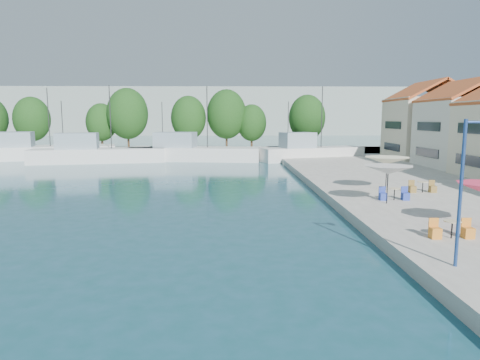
{
  "coord_description": "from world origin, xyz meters",
  "views": [
    {
      "loc": [
        -0.42,
        -2.1,
        5.61
      ],
      "look_at": [
        0.15,
        26.0,
        1.56
      ],
      "focal_mm": 32.0,
      "sensor_mm": 36.0,
      "label": 1
    }
  ],
  "objects_px": {
    "umbrella_cream": "(387,161)",
    "trawler_04": "(309,153)",
    "trawler_01": "(29,152)",
    "street_lamp": "(473,165)",
    "umbrella_white": "(388,170)",
    "trawler_03": "(191,153)",
    "trawler_02": "(95,154)"
  },
  "relations": [
    {
      "from": "trawler_02",
      "to": "street_lamp",
      "type": "height_order",
      "value": "trawler_02"
    },
    {
      "from": "trawler_04",
      "to": "trawler_03",
      "type": "bearing_deg",
      "value": 159.91
    },
    {
      "from": "umbrella_white",
      "to": "street_lamp",
      "type": "height_order",
      "value": "street_lamp"
    },
    {
      "from": "umbrella_cream",
      "to": "trawler_04",
      "type": "bearing_deg",
      "value": 91.01
    },
    {
      "from": "trawler_01",
      "to": "trawler_04",
      "type": "bearing_deg",
      "value": -20.96
    },
    {
      "from": "street_lamp",
      "to": "trawler_03",
      "type": "bearing_deg",
      "value": 115.67
    },
    {
      "from": "trawler_01",
      "to": "trawler_03",
      "type": "height_order",
      "value": "same"
    },
    {
      "from": "umbrella_white",
      "to": "umbrella_cream",
      "type": "height_order",
      "value": "umbrella_cream"
    },
    {
      "from": "trawler_01",
      "to": "umbrella_white",
      "type": "relative_size",
      "value": 7.61
    },
    {
      "from": "trawler_01",
      "to": "trawler_04",
      "type": "relative_size",
      "value": 1.53
    },
    {
      "from": "trawler_03",
      "to": "umbrella_cream",
      "type": "height_order",
      "value": "trawler_03"
    },
    {
      "from": "trawler_01",
      "to": "trawler_03",
      "type": "distance_m",
      "value": 22.69
    },
    {
      "from": "trawler_01",
      "to": "umbrella_cream",
      "type": "relative_size",
      "value": 7.09
    },
    {
      "from": "trawler_01",
      "to": "street_lamp",
      "type": "relative_size",
      "value": 4.43
    },
    {
      "from": "trawler_02",
      "to": "umbrella_cream",
      "type": "height_order",
      "value": "trawler_02"
    },
    {
      "from": "umbrella_white",
      "to": "trawler_03",
      "type": "bearing_deg",
      "value": 114.15
    },
    {
      "from": "trawler_01",
      "to": "umbrella_white",
      "type": "bearing_deg",
      "value": -60.0
    },
    {
      "from": "trawler_04",
      "to": "umbrella_white",
      "type": "distance_m",
      "value": 32.12
    },
    {
      "from": "umbrella_white",
      "to": "trawler_04",
      "type": "bearing_deg",
      "value": 87.93
    },
    {
      "from": "trawler_01",
      "to": "umbrella_cream",
      "type": "bearing_deg",
      "value": -54.66
    },
    {
      "from": "trawler_03",
      "to": "street_lamp",
      "type": "height_order",
      "value": "trawler_03"
    },
    {
      "from": "trawler_03",
      "to": "umbrella_cream",
      "type": "xyz_separation_m",
      "value": [
        16.25,
        -27.86,
        1.64
      ]
    },
    {
      "from": "trawler_01",
      "to": "street_lamp",
      "type": "xyz_separation_m",
      "value": [
        35.93,
        -45.67,
        3.02
      ]
    },
    {
      "from": "trawler_01",
      "to": "umbrella_cream",
      "type": "distance_m",
      "value": 49.12
    },
    {
      "from": "umbrella_white",
      "to": "street_lamp",
      "type": "relative_size",
      "value": 0.58
    },
    {
      "from": "trawler_01",
      "to": "street_lamp",
      "type": "height_order",
      "value": "trawler_01"
    },
    {
      "from": "trawler_01",
      "to": "trawler_04",
      "type": "distance_m",
      "value": 38.45
    },
    {
      "from": "umbrella_white",
      "to": "trawler_01",
      "type": "bearing_deg",
      "value": 136.95
    },
    {
      "from": "umbrella_cream",
      "to": "street_lamp",
      "type": "distance_m",
      "value": 15.97
    },
    {
      "from": "trawler_02",
      "to": "street_lamp",
      "type": "distance_m",
      "value": 48.55
    },
    {
      "from": "trawler_02",
      "to": "umbrella_cream",
      "type": "bearing_deg",
      "value": -53.01
    },
    {
      "from": "trawler_04",
      "to": "umbrella_cream",
      "type": "xyz_separation_m",
      "value": [
        0.48,
        -27.34,
        1.63
      ]
    }
  ]
}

